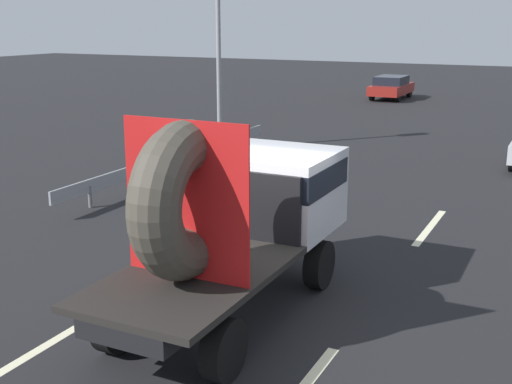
{
  "coord_description": "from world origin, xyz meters",
  "views": [
    {
      "loc": [
        4.44,
        -8.99,
        4.49
      ],
      "look_at": [
        -0.16,
        0.27,
        1.77
      ],
      "focal_mm": 46.38,
      "sensor_mm": 36.0,
      "label": 1
    }
  ],
  "objects": [
    {
      "name": "ground_plane",
      "position": [
        0.0,
        0.0,
        0.0
      ],
      "size": [
        120.0,
        120.0,
        0.0
      ],
      "primitive_type": "plane",
      "color": "black"
    },
    {
      "name": "flatbed_truck",
      "position": [
        -0.16,
        -0.2,
        1.59
      ],
      "size": [
        2.02,
        5.33,
        3.23
      ],
      "color": "black",
      "rests_on": "ground_plane"
    },
    {
      "name": "traffic_light",
      "position": [
        -6.93,
        11.04,
        4.31
      ],
      "size": [
        0.42,
        0.36,
        6.72
      ],
      "color": "gray",
      "rests_on": "ground_plane"
    },
    {
      "name": "guardrail",
      "position": [
        -6.11,
        7.19,
        0.52
      ],
      "size": [
        0.1,
        10.79,
        0.71
      ],
      "color": "gray",
      "rests_on": "ground_plane"
    },
    {
      "name": "lane_dash_left_near",
      "position": [
        -2.0,
        -2.8,
        0.0
      ],
      "size": [
        0.16,
        2.64,
        0.01
      ],
      "primitive_type": "cube",
      "rotation": [
        0.0,
        0.0,
        1.57
      ],
      "color": "beige",
      "rests_on": "ground_plane"
    },
    {
      "name": "lane_dash_left_far",
      "position": [
        -2.0,
        4.85,
        0.0
      ],
      "size": [
        0.16,
        2.38,
        0.01
      ],
      "primitive_type": "cube",
      "rotation": [
        0.0,
        0.0,
        1.57
      ],
      "color": "beige",
      "rests_on": "ground_plane"
    },
    {
      "name": "lane_dash_right_far",
      "position": [
        1.68,
        5.25,
        0.0
      ],
      "size": [
        0.16,
        2.83,
        0.01
      ],
      "primitive_type": "cube",
      "rotation": [
        0.0,
        0.0,
        1.57
      ],
      "color": "beige",
      "rests_on": "ground_plane"
    },
    {
      "name": "oncoming_car",
      "position": [
        -5.58,
        28.67,
        0.7
      ],
      "size": [
        1.72,
        4.01,
        1.31
      ],
      "color": "black",
      "rests_on": "ground_plane"
    }
  ]
}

